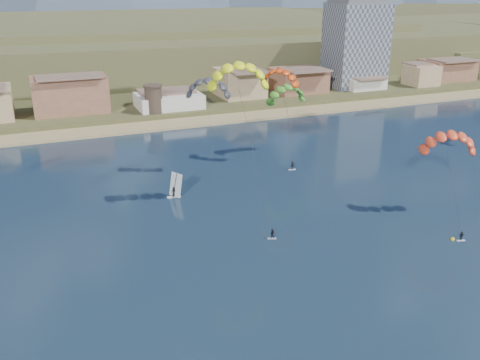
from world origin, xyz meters
The scene contains 13 objects.
ground centered at (0.00, 0.00, 0.00)m, with size 2400.00×2400.00×0.00m, color #0D1B31.
beach centered at (0.00, 106.00, 0.25)m, with size 2200.00×12.00×0.90m.
land centered at (0.00, 560.00, 0.00)m, with size 2200.00×900.00×4.00m.
foothills centered at (22.39, 232.47, 9.08)m, with size 940.00×210.00×18.00m.
apartment_tower centered at (85.00, 128.00, 17.82)m, with size 20.00×16.00×32.00m.
watchtower centered at (5.00, 114.00, 6.37)m, with size 5.82×5.82×8.60m.
kitesurfer_yellow centered at (4.23, 43.07, 25.31)m, with size 12.00×17.93×29.23m.
kitesurfer_orange centered at (37.23, 26.70, 14.27)m, with size 11.05×14.54×18.16m.
kitesurfer_green centered at (26.32, 68.10, 15.53)m, with size 10.80×13.30×19.18m.
distant_kite_dark centered at (4.76, 61.30, 19.95)m, with size 10.44×7.72×22.87m.
distant_kite_orange centered at (22.21, 63.30, 20.58)m, with size 8.56×9.24×23.32m.
windsurfer centered at (-5.63, 52.31, 1.54)m, with size 2.78×3.03×4.84m.
buoy centered at (31.96, 17.45, 0.12)m, with size 0.72×0.72×0.72m.
Camera 1 is at (-29.65, -41.33, 40.36)m, focal length 39.48 mm.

